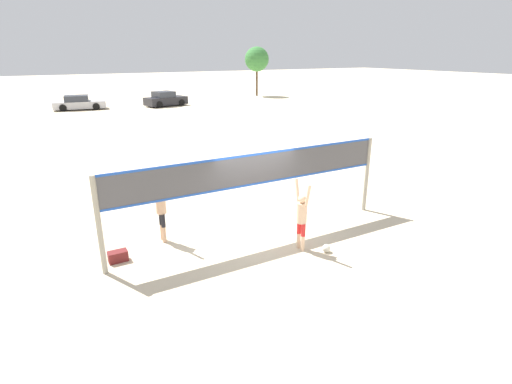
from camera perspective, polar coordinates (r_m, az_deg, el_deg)
name	(u,v)px	position (r m, az deg, el deg)	size (l,w,h in m)	color
ground_plane	(256,236)	(11.83, 0.00, -6.30)	(200.00, 200.00, 0.00)	beige
volleyball_net	(256,178)	(11.17, 0.00, 2.00)	(8.62, 0.13, 2.50)	gray
player_spiker	(302,215)	(10.73, 6.54, -3.26)	(0.28, 0.68, 1.95)	beige
player_blocker	(161,205)	(11.41, -13.44, -1.76)	(0.28, 0.70, 2.12)	tan
volleyball	(326,248)	(11.06, 10.02, -7.92)	(0.22, 0.22, 0.22)	silver
gear_bag	(118,256)	(11.03, -19.12, -8.67)	(0.48, 0.28, 0.28)	maroon
parked_car_near	(79,103)	(41.86, -23.95, 11.52)	(4.81, 2.47, 1.32)	#B7B7BC
parked_car_mid	(165,99)	(42.08, -12.82, 12.77)	(4.36, 2.74, 1.45)	#232328
tree_left_cluster	(257,59)	(50.74, 0.12, 18.43)	(2.90, 2.90, 5.78)	#4C3823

